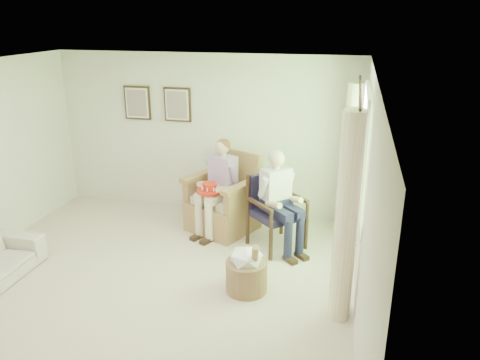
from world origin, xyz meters
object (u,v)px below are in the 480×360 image
Objects in this scene: person_wicker at (220,180)px; red_hat at (210,189)px; person_dark at (277,194)px; wood_armchair at (278,207)px; hatbox at (247,269)px; wicker_armchair at (223,206)px.

red_hat is at bearing -97.02° from person_wicker.
wood_armchair is at bearing 44.09° from person_dark.
person_dark is 3.68× the size of red_hat.
person_dark is at bearing -9.12° from red_hat.
wood_armchair is 1.35m from hatbox.
red_hat is (-0.11, -0.33, 0.39)m from wicker_armchair.
wood_armchair is 0.74× the size of person_dark.
person_wicker reaches higher than hatbox.
wicker_armchair is at bearing 71.56° from red_hat.
wood_armchair reaches higher than hatbox.
wicker_armchair is at bearing 114.44° from wood_armchair.
hatbox is at bearing -142.88° from wood_armchair.
person_dark is at bearing 82.00° from hatbox.
wicker_armchair reaches higher than wood_armchair.
red_hat is (-0.11, -0.18, -0.08)m from person_wicker.
wood_armchair is at bearing 14.51° from person_wicker.
wicker_armchair is 0.83× the size of person_wicker.
hatbox is at bearing -38.37° from person_wicker.
person_wicker is 1.74m from hatbox.
person_wicker is (0.00, -0.15, 0.47)m from wicker_armchair.
red_hat is at bearing 134.57° from wood_armchair.
person_dark reaches higher than hatbox.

